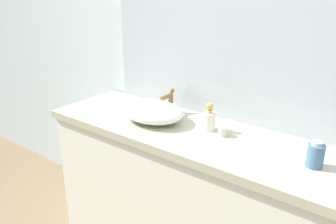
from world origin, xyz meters
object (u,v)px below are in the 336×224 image
Objects in this scene: lotion_bottle at (315,155)px; soap_dispenser at (209,119)px; sink_basin at (152,111)px; candle_jar at (223,131)px.

soap_dispenser is at bearing 173.10° from lotion_bottle.
sink_basin is at bearing -179.36° from lotion_bottle.
candle_jar is (0.42, 0.06, -0.03)m from sink_basin.
soap_dispenser is at bearing 167.68° from candle_jar.
lotion_bottle reaches higher than candle_jar.
lotion_bottle is at bearing 0.64° from sink_basin.
lotion_bottle is 2.39× the size of candle_jar.
soap_dispenser reaches higher than lotion_bottle.
soap_dispenser reaches higher than candle_jar.
soap_dispenser is 1.30× the size of lotion_bottle.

